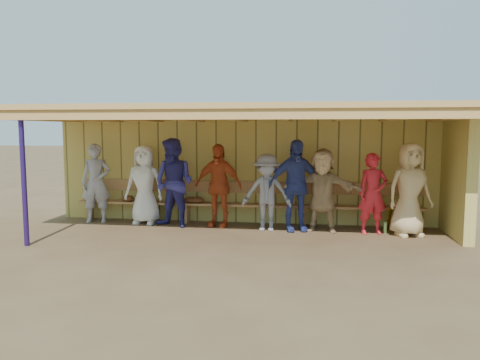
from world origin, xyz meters
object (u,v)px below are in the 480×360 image
object	(u,v)px
player_c	(174,183)
player_g	(373,194)
player_h	(410,190)
bench	(245,200)
player_a	(96,183)
player_f	(322,190)
player_b	(144,184)
player_e	(267,192)
player_d	(218,185)
player_extra	(295,185)

from	to	relation	value
player_c	player_g	xyz separation A→B (m)	(4.08, -0.09, -0.14)
player_h	bench	bearing A→B (deg)	148.48
player_a	player_f	bearing A→B (deg)	-15.59
player_b	player_c	size ratio (longest dim) A/B	0.92
player_e	player_h	world-z (taller)	player_h
player_b	bench	xyz separation A→B (m)	(2.19, 0.31, -0.34)
player_a	player_f	world-z (taller)	player_a
player_a	player_g	bearing A→B (deg)	-15.83
player_a	player_b	xyz separation A→B (m)	(1.12, 0.00, -0.01)
player_c	player_d	world-z (taller)	player_c
player_f	player_extra	world-z (taller)	player_extra
player_a	bench	world-z (taller)	player_a
player_g	player_extra	size ratio (longest dim) A/B	0.86
player_a	player_f	distance (m)	4.97
player_a	player_h	bearing A→B (deg)	-16.41
player_c	player_e	size ratio (longest dim) A/B	1.20
player_d	bench	distance (m)	0.74
player_c	player_h	world-z (taller)	player_c
player_c	player_g	world-z (taller)	player_c
player_a	player_c	world-z (taller)	player_c
player_b	player_c	bearing A→B (deg)	-17.84
player_h	player_extra	xyz separation A→B (m)	(-2.20, 0.17, 0.03)
player_a	player_b	size ratio (longest dim) A/B	1.01
player_g	player_h	xyz separation A→B (m)	(0.67, -0.10, 0.10)
player_f	player_a	bearing A→B (deg)	-174.69
player_extra	player_f	bearing A→B (deg)	-16.02
player_a	player_e	world-z (taller)	player_a
player_a	player_extra	size ratio (longest dim) A/B	0.94
player_c	player_d	xyz separation A→B (m)	(0.92, 0.16, -0.06)
player_e	bench	bearing A→B (deg)	132.44
player_d	player_extra	size ratio (longest dim) A/B	0.94
player_b	player_extra	world-z (taller)	player_extra
player_c	player_g	bearing A→B (deg)	17.43
player_g	player_h	size ratio (longest dim) A/B	0.88
player_a	player_d	world-z (taller)	player_d
player_f	player_extra	bearing A→B (deg)	-170.27
player_f	bench	xyz separation A→B (m)	(-1.65, 0.56, -0.32)
player_a	player_c	distance (m)	1.88
player_b	player_h	distance (m)	5.51
player_b	player_e	xyz separation A→B (m)	(2.72, -0.31, -0.08)
player_g	player_h	world-z (taller)	player_h
player_c	bench	xyz separation A→B (m)	(1.45, 0.54, -0.41)
player_d	player_h	world-z (taller)	player_h
player_b	player_g	world-z (taller)	player_b
player_b	bench	world-z (taller)	player_b
player_d	player_extra	distance (m)	1.64
player_c	player_h	distance (m)	4.76
player_e	bench	xyz separation A→B (m)	(-0.53, 0.61, -0.26)
player_a	player_b	bearing A→B (deg)	-12.64
player_b	player_h	size ratio (longest dim) A/B	0.95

